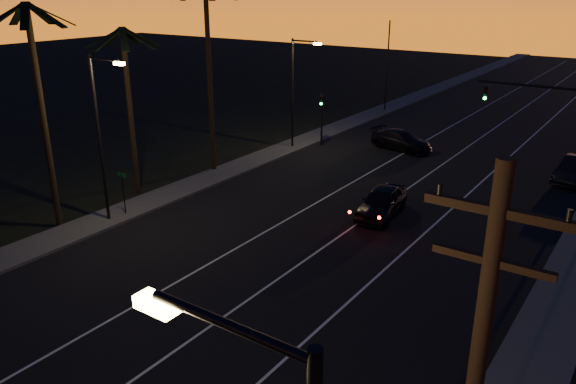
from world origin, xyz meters
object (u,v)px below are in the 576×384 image
Objects in this scene: signal_mast at (550,112)px; right_car at (576,170)px; cross_car at (401,140)px; lead_car at (382,202)px.

signal_mast is 1.41× the size of right_car.
right_car is 12.68m from cross_car.
lead_car is (-6.13, -10.74, -3.96)m from signal_mast.
right_car is 0.93× the size of cross_car.
signal_mast is 4.77m from right_car.
lead_car is 14.93m from right_car.
lead_car is at bearing -70.59° from cross_car.
signal_mast reaches higher than lead_car.
signal_mast is at bearing -134.89° from right_car.
lead_car is 1.01× the size of cross_car.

